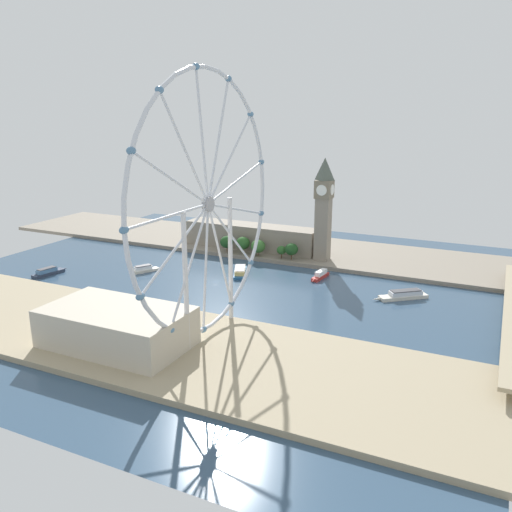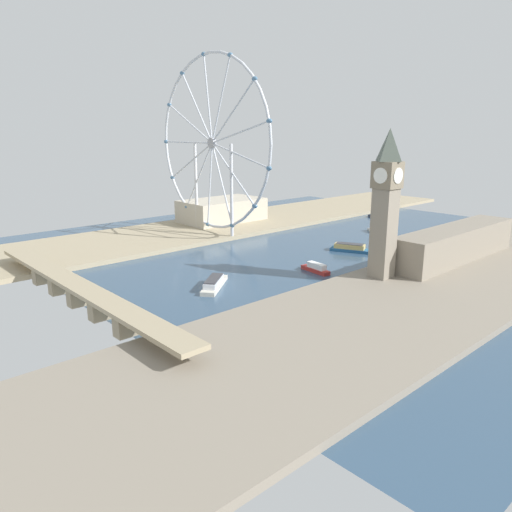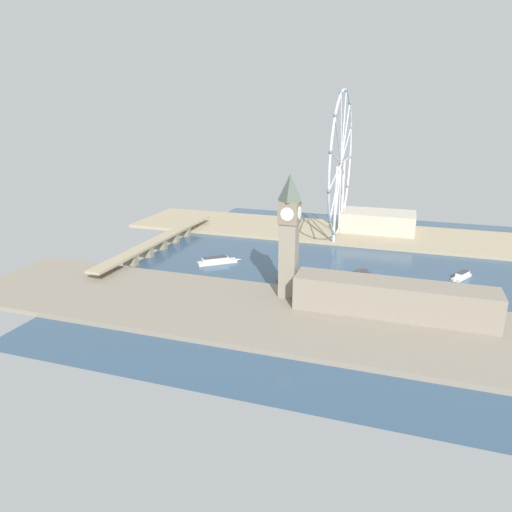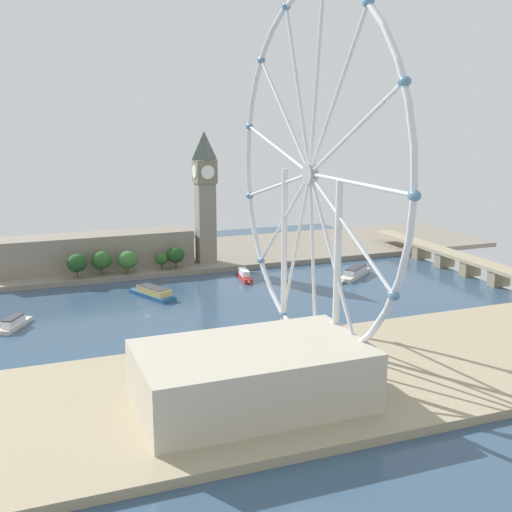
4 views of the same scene
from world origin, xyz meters
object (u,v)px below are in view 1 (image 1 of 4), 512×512
parliament_block (251,236)px  tour_boat_0 (320,275)px  tour_boat_2 (403,295)px  tour_boat_3 (240,271)px  ferris_wheel (208,206)px  riverside_hall (117,327)px  clock_tower (324,208)px  tour_boat_1 (48,272)px  tour_boat_4 (144,269)px

parliament_block → tour_boat_0: bearing=59.1°
tour_boat_2 → tour_boat_3: (-0.98, -117.61, 0.02)m
ferris_wheel → riverside_hall: ferris_wheel is taller
clock_tower → tour_boat_3: (53.22, -44.64, -41.84)m
clock_tower → ferris_wheel: 161.47m
tour_boat_1 → tour_boat_3: (-61.25, 125.94, 0.14)m
parliament_block → tour_boat_1: 162.38m
riverside_hall → tour_boat_4: 133.59m
tour_boat_3 → tour_boat_4: 71.61m
parliament_block → ferris_wheel: ferris_wheel is taller
ferris_wheel → tour_boat_0: size_ratio=5.58×
tour_boat_3 → ferris_wheel: bearing=174.4°
clock_tower → tour_boat_0: 57.16m
ferris_wheel → tour_boat_2: (-104.90, 80.55, -68.40)m
parliament_block → tour_boat_1: size_ratio=4.08×
tour_boat_3 → tour_boat_4: (25.22, -67.02, -0.26)m
ferris_wheel → tour_boat_1: bearing=-105.3°
tour_boat_3 → clock_tower: bearing=-64.8°
clock_tower → tour_boat_0: size_ratio=3.29×
parliament_block → tour_boat_4: 99.41m
tour_boat_0 → tour_boat_3: tour_boat_0 is taller
tour_boat_2 → tour_boat_4: (24.25, -184.63, -0.23)m
tour_boat_4 → riverside_hall: bearing=-118.6°
tour_boat_4 → ferris_wheel: bearing=-97.8°
clock_tower → tour_boat_2: bearing=53.4°
riverside_hall → tour_boat_2: size_ratio=2.24×
ferris_wheel → tour_boat_4: size_ratio=5.76×
parliament_block → riverside_hall: bearing=6.6°
tour_boat_2 → tour_boat_0: bearing=-54.2°
tour_boat_1 → parliament_block: bearing=-31.4°
riverside_hall → tour_boat_4: (-113.68, -69.38, -10.42)m
clock_tower → ferris_wheel: bearing=-2.7°
riverside_hall → tour_boat_3: 139.29m
parliament_block → tour_boat_0: (46.20, 77.12, -10.79)m
clock_tower → tour_boat_4: 142.80m
parliament_block → tour_boat_3: size_ratio=3.52×
riverside_hall → tour_boat_0: riverside_hall is taller
riverside_hall → tour_boat_0: (-154.95, 53.69, -10.22)m
parliament_block → tour_boat_0: parliament_block is taller
clock_tower → tour_boat_4: size_ratio=3.40×
clock_tower → tour_boat_2: size_ratio=2.47×
clock_tower → tour_boat_3: bearing=-40.0°
tour_boat_0 → tour_boat_3: 58.30m
ferris_wheel → tour_boat_2: bearing=142.5°
clock_tower → tour_boat_4: bearing=-54.9°
parliament_block → tour_boat_3: (62.25, 21.07, -10.73)m
tour_boat_0 → tour_boat_4: (41.27, -123.07, -0.19)m
tour_boat_2 → tour_boat_3: bearing=-39.2°
riverside_hall → tour_boat_0: bearing=160.9°
riverside_hall → tour_boat_1: (-77.65, -128.30, -10.30)m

